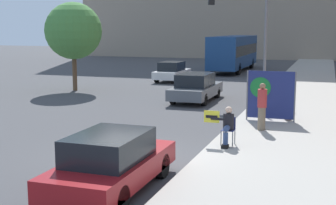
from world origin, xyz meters
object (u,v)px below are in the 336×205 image
at_px(parked_car_curbside, 112,162).
at_px(car_on_road_nearest, 196,87).
at_px(pedestrian_behind, 289,99).
at_px(protest_banner, 270,95).
at_px(city_bus_on_road, 234,51).
at_px(jogger_on_sidewalk, 262,106).
at_px(seated_protester, 227,125).
at_px(traffic_light_pole, 246,21).
at_px(street_tree_near_curb, 73,31).
at_px(car_on_road_midblock, 172,72).

relative_size(parked_car_curbside, car_on_road_nearest, 0.89).
distance_m(pedestrian_behind, parked_car_curbside, 10.10).
height_order(protest_banner, city_bus_on_road, city_bus_on_road).
bearing_deg(pedestrian_behind, jogger_on_sidewalk, 1.24).
height_order(seated_protester, protest_banner, protest_banner).
height_order(pedestrian_behind, traffic_light_pole, traffic_light_pole).
bearing_deg(city_bus_on_road, street_tree_near_curb, -111.85).
xyz_separation_m(parked_car_curbside, city_bus_on_road, (-3.55, 32.98, 1.13)).
distance_m(protest_banner, car_on_road_nearest, 6.90).
distance_m(seated_protester, car_on_road_midblock, 20.05).
bearing_deg(parked_car_curbside, city_bus_on_road, 96.15).
distance_m(pedestrian_behind, protest_banner, 0.84).
bearing_deg(car_on_road_midblock, traffic_light_pole, -46.60).
bearing_deg(car_on_road_nearest, car_on_road_midblock, 116.07).
bearing_deg(jogger_on_sidewalk, seated_protester, 69.08).
bearing_deg(street_tree_near_curb, traffic_light_pole, -0.10).
bearing_deg(car_on_road_nearest, parked_car_curbside, -82.34).
bearing_deg(city_bus_on_road, pedestrian_behind, -73.72).
bearing_deg(pedestrian_behind, traffic_light_pole, -136.20).
bearing_deg(seated_protester, protest_banner, 80.65).
height_order(jogger_on_sidewalk, city_bus_on_road, city_bus_on_road).
relative_size(city_bus_on_road, street_tree_near_curb, 2.08).
distance_m(traffic_light_pole, parked_car_curbside, 16.45).
xyz_separation_m(traffic_light_pole, street_tree_near_curb, (-10.71, 0.02, -0.56)).
height_order(city_bus_on_road, street_tree_near_curb, street_tree_near_curb).
bearing_deg(street_tree_near_curb, car_on_road_nearest, -12.06).
bearing_deg(car_on_road_midblock, jogger_on_sidewalk, -61.00).
height_order(pedestrian_behind, street_tree_near_curb, street_tree_near_curb).
bearing_deg(street_tree_near_curb, jogger_on_sidewalk, -34.39).
distance_m(seated_protester, city_bus_on_road, 28.88).
height_order(traffic_light_pole, city_bus_on_road, traffic_light_pole).
bearing_deg(jogger_on_sidewalk, city_bus_on_road, -82.37).
xyz_separation_m(pedestrian_behind, car_on_road_nearest, (-5.21, 4.73, -0.29)).
relative_size(car_on_road_midblock, street_tree_near_curb, 0.75).
bearing_deg(street_tree_near_curb, car_on_road_midblock, 59.14).
xyz_separation_m(jogger_on_sidewalk, car_on_road_midblock, (-8.72, 15.73, -0.33)).
distance_m(car_on_road_nearest, street_tree_near_curb, 9.10).
bearing_deg(seated_protester, pedestrian_behind, 74.00).
height_order(car_on_road_nearest, car_on_road_midblock, car_on_road_nearest).
bearing_deg(city_bus_on_road, car_on_road_nearest, -85.01).
height_order(jogger_on_sidewalk, protest_banner, protest_banner).
xyz_separation_m(parked_car_curbside, street_tree_near_curb, (-10.33, 16.08, 3.00)).
bearing_deg(parked_car_curbside, car_on_road_nearest, 97.66).
distance_m(seated_protester, car_on_road_nearest, 10.36).
height_order(seated_protester, jogger_on_sidewalk, jogger_on_sidewalk).
distance_m(car_on_road_midblock, city_bus_on_road, 10.37).
relative_size(seated_protester, protest_banner, 0.61).
height_order(seated_protester, car_on_road_nearest, car_on_road_nearest).
relative_size(seated_protester, car_on_road_midblock, 0.30).
bearing_deg(car_on_road_nearest, seated_protester, -68.94).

